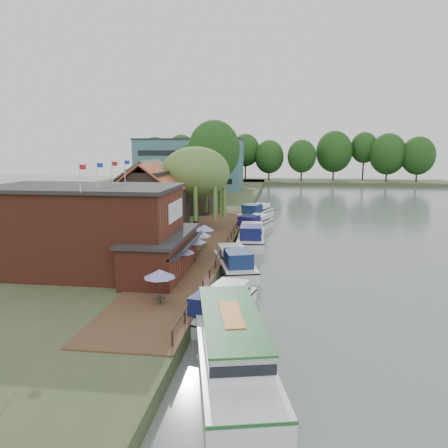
{
  "coord_description": "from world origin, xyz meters",
  "views": [
    {
      "loc": [
        0.18,
        -34.85,
        11.46
      ],
      "look_at": [
        -6.0,
        12.0,
        3.0
      ],
      "focal_mm": 35.0,
      "sensor_mm": 36.0,
      "label": 1
    }
  ],
  "objects_px": {
    "cruiser_2": "(251,234)",
    "cruiser_4": "(256,211)",
    "hotel_block": "(190,164)",
    "pub": "(108,230)",
    "cruiser_3": "(254,222)",
    "cruiser_0": "(221,301)",
    "umbrella_0": "(160,287)",
    "cottage_b": "(150,191)",
    "swan": "(201,356)",
    "cruiser_1": "(235,259)",
    "umbrella_3": "(199,243)",
    "willow": "(196,188)",
    "tour_boat": "(233,344)",
    "cottage_c": "(191,186)",
    "umbrella_4": "(204,236)",
    "umbrella_2": "(193,249)",
    "cottage_a": "(150,200)",
    "umbrella_1": "(180,261)"
  },
  "relations": [
    {
      "from": "cruiser_1",
      "to": "cruiser_4",
      "type": "relative_size",
      "value": 0.96
    },
    {
      "from": "cottage_c",
      "to": "willow",
      "type": "xyz_separation_m",
      "value": [
        3.5,
        -14.0,
        0.96
      ]
    },
    {
      "from": "umbrella_3",
      "to": "swan",
      "type": "xyz_separation_m",
      "value": [
        3.65,
        -18.75,
        -2.07
      ]
    },
    {
      "from": "cruiser_1",
      "to": "umbrella_2",
      "type": "bearing_deg",
      "value": -177.47
    },
    {
      "from": "cottage_b",
      "to": "cruiser_4",
      "type": "distance_m",
      "value": 18.05
    },
    {
      "from": "cruiser_2",
      "to": "hotel_block",
      "type": "bearing_deg",
      "value": 106.55
    },
    {
      "from": "cruiser_3",
      "to": "swan",
      "type": "xyz_separation_m",
      "value": [
        -0.53,
        -37.2,
        -0.95
      ]
    },
    {
      "from": "cottage_b",
      "to": "tour_boat",
      "type": "bearing_deg",
      "value": -67.29
    },
    {
      "from": "umbrella_4",
      "to": "cruiser_4",
      "type": "height_order",
      "value": "umbrella_4"
    },
    {
      "from": "cottage_a",
      "to": "pub",
      "type": "bearing_deg",
      "value": -86.19
    },
    {
      "from": "cottage_b",
      "to": "umbrella_3",
      "type": "xyz_separation_m",
      "value": [
        10.39,
        -18.44,
        -2.96
      ]
    },
    {
      "from": "cottage_b",
      "to": "umbrella_0",
      "type": "xyz_separation_m",
      "value": [
        10.35,
        -31.99,
        -2.96
      ]
    },
    {
      "from": "cruiser_0",
      "to": "cruiser_3",
      "type": "bearing_deg",
      "value": 103.44
    },
    {
      "from": "cottage_c",
      "to": "umbrella_2",
      "type": "height_order",
      "value": "cottage_c"
    },
    {
      "from": "umbrella_0",
      "to": "cruiser_4",
      "type": "bearing_deg",
      "value": 84.66
    },
    {
      "from": "cruiser_1",
      "to": "cruiser_0",
      "type": "bearing_deg",
      "value": -104.79
    },
    {
      "from": "umbrella_4",
      "to": "tour_boat",
      "type": "relative_size",
      "value": 0.18
    },
    {
      "from": "umbrella_3",
      "to": "cruiser_2",
      "type": "relative_size",
      "value": 0.23
    },
    {
      "from": "pub",
      "to": "cruiser_0",
      "type": "xyz_separation_m",
      "value": [
        10.32,
        -6.03,
        -3.53
      ]
    },
    {
      "from": "willow",
      "to": "cruiser_0",
      "type": "distance_m",
      "value": 27.39
    },
    {
      "from": "pub",
      "to": "cruiser_2",
      "type": "relative_size",
      "value": 1.89
    },
    {
      "from": "cruiser_1",
      "to": "cruiser_3",
      "type": "relative_size",
      "value": 1.02
    },
    {
      "from": "cottage_a",
      "to": "umbrella_1",
      "type": "xyz_separation_m",
      "value": [
        7.16,
        -15.26,
        -2.96
      ]
    },
    {
      "from": "hotel_block",
      "to": "cottage_b",
      "type": "height_order",
      "value": "hotel_block"
    },
    {
      "from": "pub",
      "to": "cruiser_3",
      "type": "distance_m",
      "value": 27.37
    },
    {
      "from": "cottage_b",
      "to": "umbrella_0",
      "type": "height_order",
      "value": "cottage_b"
    },
    {
      "from": "cruiser_3",
      "to": "cruiser_4",
      "type": "bearing_deg",
      "value": 109.47
    },
    {
      "from": "umbrella_0",
      "to": "cruiser_2",
      "type": "distance_m",
      "value": 23.89
    },
    {
      "from": "pub",
      "to": "cruiser_1",
      "type": "relative_size",
      "value": 2.01
    },
    {
      "from": "cruiser_2",
      "to": "swan",
      "type": "bearing_deg",
      "value": -93.94
    },
    {
      "from": "umbrella_0",
      "to": "swan",
      "type": "height_order",
      "value": "umbrella_0"
    },
    {
      "from": "swan",
      "to": "hotel_block",
      "type": "bearing_deg",
      "value": 102.24
    },
    {
      "from": "willow",
      "to": "cruiser_3",
      "type": "height_order",
      "value": "willow"
    },
    {
      "from": "cruiser_0",
      "to": "cruiser_3",
      "type": "xyz_separation_m",
      "value": [
        0.26,
        31.04,
        0.06
      ]
    },
    {
      "from": "hotel_block",
      "to": "cottage_a",
      "type": "bearing_deg",
      "value": -82.87
    },
    {
      "from": "cruiser_3",
      "to": "umbrella_0",
      "type": "bearing_deg",
      "value": -79.55
    },
    {
      "from": "swan",
      "to": "umbrella_3",
      "type": "bearing_deg",
      "value": 101.02
    },
    {
      "from": "cruiser_2",
      "to": "pub",
      "type": "bearing_deg",
      "value": -125.7
    },
    {
      "from": "cruiser_0",
      "to": "swan",
      "type": "bearing_deg",
      "value": -78.6
    },
    {
      "from": "umbrella_2",
      "to": "swan",
      "type": "relative_size",
      "value": 5.48
    },
    {
      "from": "cruiser_3",
      "to": "cruiser_4",
      "type": "relative_size",
      "value": 0.94
    },
    {
      "from": "cruiser_0",
      "to": "hotel_block",
      "type": "bearing_deg",
      "value": 117.29
    },
    {
      "from": "cruiser_4",
      "to": "umbrella_4",
      "type": "bearing_deg",
      "value": -81.42
    },
    {
      "from": "pub",
      "to": "cruiser_3",
      "type": "bearing_deg",
      "value": 67.08
    },
    {
      "from": "umbrella_0",
      "to": "tour_boat",
      "type": "xyz_separation_m",
      "value": [
        5.52,
        -5.93,
        -0.87
      ]
    },
    {
      "from": "cottage_b",
      "to": "umbrella_4",
      "type": "bearing_deg",
      "value": -56.09
    },
    {
      "from": "cottage_c",
      "to": "cruiser_3",
      "type": "distance_m",
      "value": 14.47
    },
    {
      "from": "cruiser_2",
      "to": "cruiser_4",
      "type": "xyz_separation_m",
      "value": [
        -0.48,
        18.8,
        -0.03
      ]
    },
    {
      "from": "hotel_block",
      "to": "umbrella_0",
      "type": "xyz_separation_m",
      "value": [
        14.35,
        -77.99,
        -4.86
      ]
    },
    {
      "from": "cottage_c",
      "to": "umbrella_0",
      "type": "distance_m",
      "value": 41.59
    }
  ]
}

